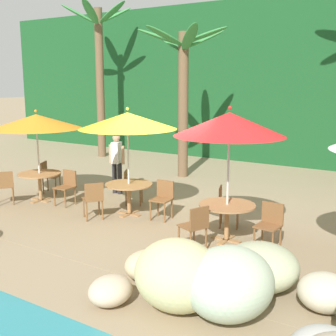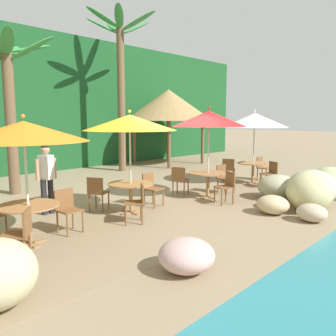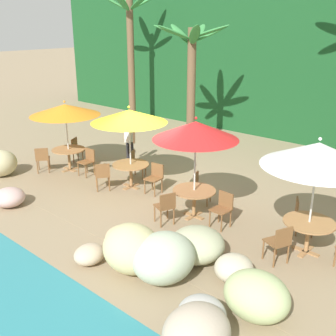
{
  "view_description": "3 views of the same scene",
  "coord_description": "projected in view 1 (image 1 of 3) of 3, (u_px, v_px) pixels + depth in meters",
  "views": [
    {
      "loc": [
        4.97,
        -7.77,
        3.11
      ],
      "look_at": [
        0.03,
        -0.09,
        1.27
      ],
      "focal_mm": 47.06,
      "sensor_mm": 36.0,
      "label": 1
    },
    {
      "loc": [
        -6.41,
        -6.29,
        2.28
      ],
      "look_at": [
        0.17,
        0.08,
        0.98
      ],
      "focal_mm": 36.84,
      "sensor_mm": 36.0,
      "label": 2
    },
    {
      "loc": [
        7.3,
        -7.9,
        4.76
      ],
      "look_at": [
        0.23,
        0.18,
        0.91
      ],
      "focal_mm": 43.86,
      "sensor_mm": 36.0,
      "label": 3
    }
  ],
  "objects": [
    {
      "name": "umbrella_orange",
      "position": [
        36.0,
        122.0,
        11.06
      ],
      "size": [
        2.27,
        2.27,
        2.37
      ],
      "color": "silver",
      "rests_on": "ground"
    },
    {
      "name": "chair_orange_left",
      "position": [
        5.0,
        185.0,
        11.01
      ],
      "size": [
        0.6,
        0.59,
        0.87
      ],
      "color": "brown",
      "rests_on": "ground"
    },
    {
      "name": "chair_yellow_left",
      "position": [
        93.0,
        198.0,
        9.83
      ],
      "size": [
        0.59,
        0.59,
        0.87
      ],
      "color": "brown",
      "rests_on": "ground"
    },
    {
      "name": "ground_plane",
      "position": [
        169.0,
        224.0,
        9.65
      ],
      "size": [
        120.0,
        120.0,
        0.0
      ],
      "primitive_type": "plane",
      "color": "#937F60"
    },
    {
      "name": "chair_yellow_seaward",
      "position": [
        163.0,
        197.0,
        9.91
      ],
      "size": [
        0.46,
        0.47,
        0.87
      ],
      "color": "brown",
      "rests_on": "ground"
    },
    {
      "name": "foliage_backdrop",
      "position": [
        298.0,
        82.0,
        16.48
      ],
      "size": [
        28.0,
        2.4,
        6.0
      ],
      "color": "#194C23",
      "rests_on": "ground"
    },
    {
      "name": "rock_seawall",
      "position": [
        196.0,
        279.0,
        6.12
      ],
      "size": [
        13.47,
        3.27,
        0.99
      ],
      "color": "#C7AF91",
      "rests_on": "ground"
    },
    {
      "name": "palm_tree_second",
      "position": [
        183.0,
        73.0,
        13.74
      ],
      "size": [
        2.87,
        2.83,
        4.71
      ],
      "color": "brown",
      "rests_on": "ground"
    },
    {
      "name": "chair_red_seaward",
      "position": [
        270.0,
        223.0,
        8.12
      ],
      "size": [
        0.45,
        0.45,
        0.87
      ],
      "color": "brown",
      "rests_on": "ground"
    },
    {
      "name": "waiter_in_white",
      "position": [
        117.0,
        158.0,
        12.01
      ],
      "size": [
        0.52,
        0.38,
        1.7
      ],
      "color": "#232328",
      "rests_on": "ground"
    },
    {
      "name": "umbrella_yellow",
      "position": [
        128.0,
        121.0,
        9.88
      ],
      "size": [
        2.23,
        2.23,
        2.5
      ],
      "color": "silver",
      "rests_on": "ground"
    },
    {
      "name": "dining_table_orange",
      "position": [
        40.0,
        178.0,
        11.35
      ],
      "size": [
        1.1,
        1.1,
        0.74
      ],
      "color": "#A37547",
      "rests_on": "ground"
    },
    {
      "name": "umbrella_red",
      "position": [
        229.0,
        124.0,
        8.19
      ],
      "size": [
        2.11,
        2.11,
        2.63
      ],
      "color": "silver",
      "rests_on": "ground"
    },
    {
      "name": "dining_table_red",
      "position": [
        227.0,
        210.0,
        8.52
      ],
      "size": [
        1.1,
        1.1,
        0.74
      ],
      "color": "#A37547",
      "rests_on": "ground"
    },
    {
      "name": "chair_yellow_inland",
      "position": [
        130.0,
        185.0,
        11.05
      ],
      "size": [
        0.58,
        0.58,
        0.87
      ],
      "color": "brown",
      "rests_on": "ground"
    },
    {
      "name": "chair_orange_seaward",
      "position": [
        67.0,
        185.0,
        11.02
      ],
      "size": [
        0.44,
        0.45,
        0.87
      ],
      "color": "brown",
      "rests_on": "ground"
    },
    {
      "name": "chair_red_inland",
      "position": [
        225.0,
        203.0,
        9.38
      ],
      "size": [
        0.55,
        0.55,
        0.87
      ],
      "color": "brown",
      "rests_on": "ground"
    },
    {
      "name": "chair_red_left",
      "position": [
        196.0,
        225.0,
        7.99
      ],
      "size": [
        0.55,
        0.55,
        0.87
      ],
      "color": "brown",
      "rests_on": "ground"
    },
    {
      "name": "chair_orange_inland",
      "position": [
        48.0,
        175.0,
        12.2
      ],
      "size": [
        0.57,
        0.57,
        0.87
      ],
      "color": "brown",
      "rests_on": "ground"
    },
    {
      "name": "dining_table_yellow",
      "position": [
        129.0,
        189.0,
        10.19
      ],
      "size": [
        1.1,
        1.1,
        0.74
      ],
      "color": "#A37547",
      "rests_on": "ground"
    },
    {
      "name": "palm_tree_nearest",
      "position": [
        100.0,
        60.0,
        17.34
      ],
      "size": [
        2.75,
        2.8,
        5.99
      ],
      "color": "brown",
      "rests_on": "ground"
    },
    {
      "name": "terrace_deck",
      "position": [
        169.0,
        223.0,
        9.65
      ],
      "size": [
        18.0,
        5.2,
        0.01
      ],
      "color": "#937F60",
      "rests_on": "ground"
    }
  ]
}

